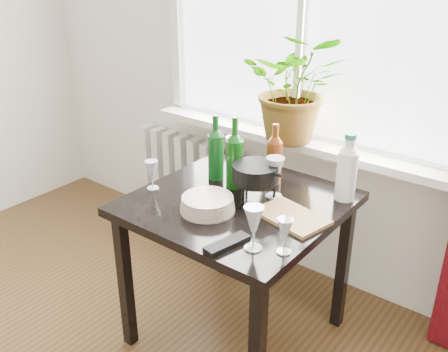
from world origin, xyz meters
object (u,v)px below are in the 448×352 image
Objects in this scene: potted_plant at (296,88)px; tv_remote at (227,244)px; bottle_amber at (275,153)px; wineglass_back_center at (275,177)px; wineglass_back_left at (232,152)px; cutting_board at (291,217)px; radiator at (190,177)px; wineglass_far_right at (284,236)px; wine_bottle_right at (235,152)px; wineglass_front_right at (254,228)px; wineglass_front_left at (152,175)px; table at (238,218)px; cleaning_bottle at (347,166)px; fondue_pot at (255,181)px; plate_stack at (208,204)px; wine_bottle_left at (216,147)px.

tv_remote is at bearing -74.50° from potted_plant.
bottle_amber is 0.16m from wineglass_back_center.
wineglass_back_left is (-0.19, -0.27, -0.30)m from potted_plant.
cutting_board is at bearing -59.52° from potted_plant.
wineglass_back_center reaches higher than cutting_board.
bottle_amber reaches higher than radiator.
wine_bottle_right is at bearing 144.76° from wineglass_far_right.
bottle_amber is (0.88, -0.38, 0.51)m from radiator.
wineglass_front_right is at bearing -38.95° from radiator.
wineglass_front_left is 0.59m from tv_remote.
table is 5.30× the size of wineglass_back_left.
potted_plant reaches higher than radiator.
wineglass_far_right reaches higher than tv_remote.
cleaning_bottle is 0.40m from fondue_pot.
plate_stack is (-0.32, 0.12, -0.06)m from wineglass_front_right.
wine_bottle_right is 0.41m from cutting_board.
plate_stack is 0.24m from fondue_pot.
bottle_amber reaches higher than cutting_board.
table is 0.25m from wineglass_back_center.
cleaning_bottle reaches higher than wineglass_front_right.
potted_plant reaches higher than wine_bottle_right.
bottle_amber reaches higher than wineglass_front_left.
plate_stack is (0.01, -0.70, -0.35)m from potted_plant.
wine_bottle_left is 0.94× the size of wine_bottle_right.
cutting_board is at bearing 91.02° from wineglass_front_right.
wineglass_back_center is at bearing 127.07° from wineglass_far_right.
wineglass_front_right reaches higher than wineglass_back_left.
cutting_board is (-0.00, 0.28, -0.08)m from wineglass_front_right.
radiator is 2.36× the size of wine_bottle_right.
table is at bearing -96.04° from bottle_amber.
wineglass_front_right is at bearing -21.10° from plate_stack.
bottle_amber is 0.43m from plate_stack.
potted_plant is 3.12× the size of wineglass_front_right.
wineglass_far_right is at bearing -61.21° from potted_plant.
wineglass_back_left is 0.70× the size of fondue_pot.
wineglass_back_center is 0.22m from cutting_board.
table is 3.67× the size of plate_stack.
wineglass_front_right reaches higher than radiator.
wineglass_back_center reaches higher than table.
potted_plant is 0.83m from wineglass_front_left.
wineglass_front_left is at bearing -119.78° from wine_bottle_left.
bottle_amber is 1.84× the size of wineglass_back_left.
potted_plant is 0.53m from wineglass_back_center.
radiator is 1.09m from potted_plant.
wineglass_back_center is at bearing 142.84° from cutting_board.
wineglass_far_right is at bearing -35.14° from radiator.
wine_bottle_right is at bearing -156.37° from cleaning_bottle.
wine_bottle_right is 0.53m from tv_remote.
cutting_board is (-0.09, -0.29, -0.15)m from cleaning_bottle.
fondue_pot is (0.26, -0.05, -0.08)m from wine_bottle_left.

